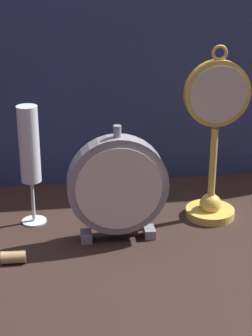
{
  "coord_description": "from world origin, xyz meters",
  "views": [
    {
      "loc": [
        -0.13,
        -0.87,
        0.51
      ],
      "look_at": [
        0.0,
        0.08,
        0.13
      ],
      "focal_mm": 60.0,
      "sensor_mm": 36.0,
      "label": 1
    }
  ],
  "objects_px": {
    "pocket_watch_on_stand": "(214,145)",
    "champagne_flute": "(30,152)",
    "mantel_clock_silver": "(118,186)",
    "wine_cork": "(13,257)"
  },
  "relations": [
    {
      "from": "pocket_watch_on_stand",
      "to": "champagne_flute",
      "type": "xyz_separation_m",
      "value": [
        -0.35,
        0.02,
        -0.01
      ]
    },
    {
      "from": "mantel_clock_silver",
      "to": "pocket_watch_on_stand",
      "type": "bearing_deg",
      "value": 19.33
    },
    {
      "from": "wine_cork",
      "to": "pocket_watch_on_stand",
      "type": "bearing_deg",
      "value": 18.46
    },
    {
      "from": "pocket_watch_on_stand",
      "to": "wine_cork",
      "type": "height_order",
      "value": "pocket_watch_on_stand"
    },
    {
      "from": "wine_cork",
      "to": "champagne_flute",
      "type": "bearing_deg",
      "value": 77.9
    },
    {
      "from": "pocket_watch_on_stand",
      "to": "mantel_clock_silver",
      "type": "xyz_separation_m",
      "value": [
        -0.19,
        -0.07,
        -0.04
      ]
    },
    {
      "from": "pocket_watch_on_stand",
      "to": "mantel_clock_silver",
      "type": "bearing_deg",
      "value": -160.67
    },
    {
      "from": "pocket_watch_on_stand",
      "to": "champagne_flute",
      "type": "relative_size",
      "value": 1.45
    },
    {
      "from": "champagne_flute",
      "to": "wine_cork",
      "type": "relative_size",
      "value": 5.59
    },
    {
      "from": "champagne_flute",
      "to": "mantel_clock_silver",
      "type": "bearing_deg",
      "value": -30.5
    }
  ]
}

